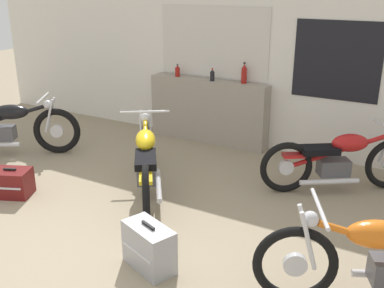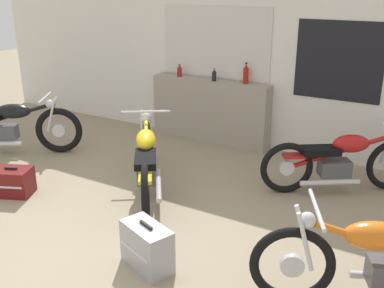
{
  "view_description": "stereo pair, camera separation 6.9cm",
  "coord_description": "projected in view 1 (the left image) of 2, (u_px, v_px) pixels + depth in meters",
  "views": [
    {
      "loc": [
        2.88,
        -2.61,
        2.47
      ],
      "look_at": [
        0.46,
        1.62,
        0.7
      ],
      "focal_mm": 42.0,
      "sensor_mm": 36.0,
      "label": 1
    },
    {
      "loc": [
        2.94,
        -2.57,
        2.47
      ],
      "look_at": [
        0.46,
        1.62,
        0.7
      ],
      "focal_mm": 42.0,
      "sensor_mm": 36.0,
      "label": 2
    }
  ],
  "objects": [
    {
      "name": "motorcycle_red",
      "position": [
        340.0,
        160.0,
        5.51
      ],
      "size": [
        1.68,
        1.19,
        0.83
      ],
      "color": "black",
      "rests_on": "ground_plane"
    },
    {
      "name": "hard_case_darkred",
      "position": [
        12.0,
        183.0,
        5.45
      ],
      "size": [
        0.54,
        0.47,
        0.36
      ],
      "color": "maroon",
      "rests_on": "ground_plane"
    },
    {
      "name": "hard_case_silver",
      "position": [
        149.0,
        247.0,
        4.05
      ],
      "size": [
        0.57,
        0.43,
        0.45
      ],
      "color": "#9E9EA3",
      "rests_on": "ground_plane"
    },
    {
      "name": "wall_back",
      "position": [
        235.0,
        55.0,
        6.89
      ],
      "size": [
        10.0,
        0.07,
        2.8
      ],
      "color": "silver",
      "rests_on": "ground_plane"
    },
    {
      "name": "bottle_center",
      "position": [
        244.0,
        74.0,
        6.76
      ],
      "size": [
        0.08,
        0.08,
        0.32
      ],
      "color": "maroon",
      "rests_on": "sill_counter"
    },
    {
      "name": "bottle_leftmost",
      "position": [
        177.0,
        71.0,
        7.27
      ],
      "size": [
        0.08,
        0.08,
        0.2
      ],
      "color": "maroon",
      "rests_on": "sill_counter"
    },
    {
      "name": "ground_plane",
      "position": [
        67.0,
        254.0,
        4.32
      ],
      "size": [
        24.0,
        24.0,
        0.0
      ],
      "primitive_type": "plane",
      "color": "gray"
    },
    {
      "name": "motorcycle_yellow",
      "position": [
        146.0,
        161.0,
        5.41
      ],
      "size": [
        1.35,
        1.87,
        0.89
      ],
      "color": "black",
      "rests_on": "ground_plane"
    },
    {
      "name": "bottle_left_center",
      "position": [
        212.0,
        75.0,
        6.94
      ],
      "size": [
        0.07,
        0.07,
        0.2
      ],
      "color": "black",
      "rests_on": "sill_counter"
    },
    {
      "name": "sill_counter",
      "position": [
        208.0,
        111.0,
        7.22
      ],
      "size": [
        1.99,
        0.28,
        1.01
      ],
      "color": "gray",
      "rests_on": "ground_plane"
    },
    {
      "name": "motorcycle_black",
      "position": [
        4.0,
        127.0,
        6.69
      ],
      "size": [
        1.94,
        1.28,
        0.88
      ],
      "color": "black",
      "rests_on": "ground_plane"
    }
  ]
}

